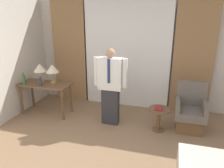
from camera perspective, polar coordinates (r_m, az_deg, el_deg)
The scene contains 13 objects.
wall_back at distance 5.42m, azimuth 4.18°, elevation 8.33°, with size 10.00×0.06×2.70m.
curtain_sheer_center at distance 5.30m, azimuth 3.87°, elevation 7.45°, with size 2.07×0.06×2.58m.
curtain_drape_left at distance 5.80m, azimuth -11.02°, elevation 8.14°, with size 0.87×0.06×2.58m.
curtain_drape_right at distance 5.21m, azimuth 20.44°, elevation 6.10°, with size 0.87×0.06×2.58m.
desk at distance 5.25m, azimuth -17.00°, elevation -1.07°, with size 1.17×0.54×0.73m.
table_lamp_left at distance 5.29m, azimuth -18.35°, elevation 3.96°, with size 0.29×0.29×0.43m.
table_lamp_right at distance 5.12m, azimuth -15.33°, elevation 3.77°, with size 0.29×0.29×0.43m.
bottle_near_edge at distance 5.27m, azimuth -22.05°, elevation 1.05°, with size 0.08×0.08×0.27m.
bottle_by_lamp at distance 5.07m, azimuth -18.13°, elevation 0.57°, with size 0.07×0.07×0.22m.
person at distance 4.47m, azimuth -0.41°, elevation -0.20°, with size 0.70×0.23×1.63m.
armchair at distance 4.74m, azimuth 19.68°, elevation -7.14°, with size 0.59×0.61×0.96m.
side_table at distance 4.50m, azimuth 12.18°, elevation -8.09°, with size 0.43×0.43×0.48m.
book at distance 4.41m, azimuth 12.15°, elevation -6.24°, with size 0.16×0.20×0.03m.
Camera 1 is at (1.08, -2.35, 2.34)m, focal length 35.00 mm.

